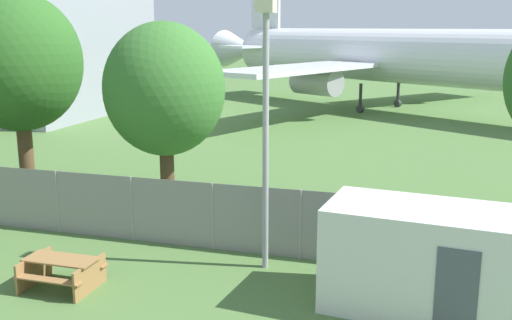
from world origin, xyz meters
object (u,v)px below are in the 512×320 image
tree_behind_benches (18,63)px  portable_cabin (429,260)px  airplane (394,56)px  picnic_bench_near_cabin (61,269)px  tree_left_of_cabin (165,90)px

tree_behind_benches → portable_cabin: bearing=-20.2°
airplane → portable_cabin: bearing=-53.1°
airplane → picnic_bench_near_cabin: size_ratio=20.21×
airplane → tree_behind_benches: 29.69m
airplane → picnic_bench_near_cabin: 34.63m
portable_cabin → tree_left_of_cabin: bearing=156.4°
tree_left_of_cabin → tree_behind_benches: 5.95m
airplane → tree_behind_benches: size_ratio=4.75×
picnic_bench_near_cabin → portable_cabin: bearing=8.6°
airplane → tree_behind_benches: bearing=-80.9°
portable_cabin → tree_left_of_cabin: 10.29m
portable_cabin → picnic_bench_near_cabin: size_ratio=2.68×
picnic_bench_near_cabin → tree_left_of_cabin: (0.01, 6.16, 3.75)m
picnic_bench_near_cabin → tree_left_of_cabin: tree_left_of_cabin is taller
tree_behind_benches → airplane: bearing=67.4°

